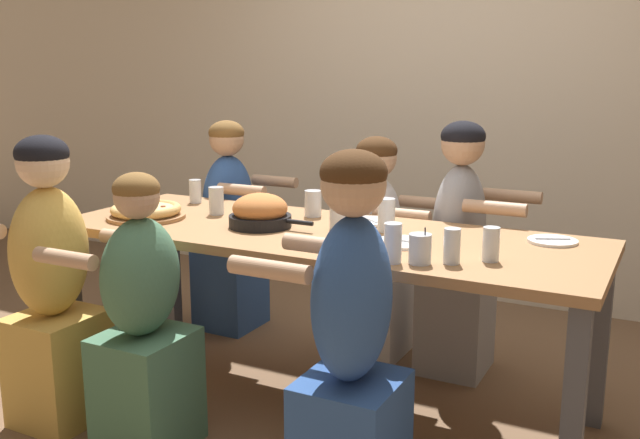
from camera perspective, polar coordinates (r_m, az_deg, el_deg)
ground_plane at (r=3.32m, az=0.00°, el=-14.46°), size 18.00×18.00×0.00m
restaurant_back_panel at (r=4.67m, az=10.71°, el=13.32°), size 10.00×0.06×3.20m
dining_table at (r=3.07m, az=0.00°, el=-2.43°), size 2.35×0.84×0.80m
pizza_board_main at (r=3.39m, az=-13.74°, el=0.62°), size 0.36×0.36×0.06m
skillet_bowl at (r=3.12m, az=-4.80°, el=0.55°), size 0.40×0.27×0.15m
empty_plate_a at (r=2.99m, az=18.11°, el=-1.63°), size 0.20×0.20×0.02m
empty_plate_b at (r=2.84m, az=6.58°, el=-1.84°), size 0.22×0.22×0.02m
empty_plate_c at (r=3.21m, az=4.02°, el=-0.15°), size 0.20×0.20×0.02m
cocktail_glass_blue at (r=2.56m, az=8.00°, el=-2.45°), size 0.08×0.08×0.13m
drinking_glass_a at (r=3.33m, az=-0.57°, el=1.15°), size 0.08×0.08×0.12m
drinking_glass_b at (r=3.41m, az=-8.29°, el=1.38°), size 0.07×0.07×0.13m
drinking_glass_c at (r=2.63m, az=13.51°, el=-2.12°), size 0.06×0.06×0.13m
drinking_glass_d at (r=2.55m, az=5.84°, el=-2.11°), size 0.06×0.06×0.14m
drinking_glass_e at (r=3.04m, az=5.32°, el=0.22°), size 0.07×0.07×0.14m
drinking_glass_f at (r=2.57m, az=10.51°, el=-2.25°), size 0.06×0.06×0.13m
drinking_glass_g at (r=3.73m, az=-9.94°, el=2.13°), size 0.06×0.06×0.12m
drinking_glass_h at (r=3.06m, az=1.42°, el=0.39°), size 0.07×0.07×0.15m
diner_far_left at (r=4.10m, az=-7.24°, el=-1.16°), size 0.51×0.40×1.20m
diner_near_left at (r=3.16m, az=-20.61°, el=-5.46°), size 0.51×0.40×1.22m
diner_far_center at (r=3.68m, az=4.46°, el=-2.91°), size 0.51×0.40×1.15m
diner_near_midleft at (r=2.86m, az=-13.98°, el=-8.44°), size 0.51×0.40×1.10m
diner_near_midright at (r=2.37m, az=2.48°, el=-10.33°), size 0.51×0.40×1.24m
diner_far_midright at (r=3.53m, az=11.04°, el=-3.02°), size 0.51×0.40×1.24m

